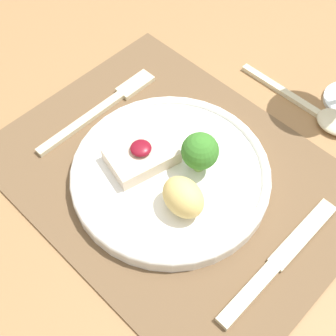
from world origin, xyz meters
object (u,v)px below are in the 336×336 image
Objects in this scene: knife at (272,268)px; spoon at (323,115)px; dinner_plate at (169,171)px; fork at (106,105)px.

spoon is at bearing 112.01° from knife.
dinner_plate is 0.23m from spoon.
fork is 0.30m from spoon.
dinner_plate reaches higher than knife.
knife is at bearing -2.19° from dinner_plate.
dinner_plate is 1.33× the size of spoon.
spoon is (-0.08, 0.23, 0.00)m from knife.
fork is at bearing -136.42° from spoon.
dinner_plate is at bearing -9.51° from fork.
knife is at bearing -66.90° from spoon.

